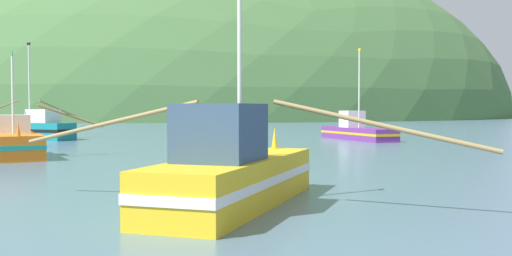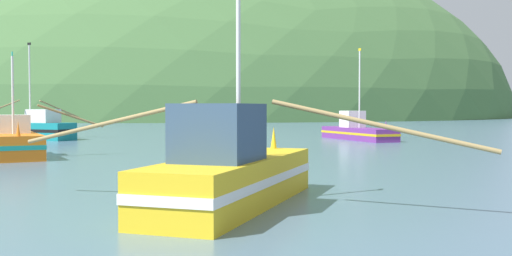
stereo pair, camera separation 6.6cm
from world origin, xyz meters
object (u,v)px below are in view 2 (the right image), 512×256
Objects in this scene: fishing_boat_purple at (357,131)px; fishing_boat_orange at (13,143)px; fishing_boat_teal at (32,129)px; fishing_boat_yellow at (231,172)px.

fishing_boat_purple is 1.03× the size of fishing_boat_orange.
fishing_boat_teal is (-3.83, 17.43, 0.11)m from fishing_boat_orange.
fishing_boat_purple is 33.10m from fishing_boat_yellow.
fishing_boat_teal reaches higher than fishing_boat_purple.
fishing_boat_orange is at bearing -71.57° from fishing_boat_purple.
fishing_boat_yellow reaches higher than fishing_boat_orange.
fishing_boat_teal is 36.47m from fishing_boat_yellow.
fishing_boat_teal is (-26.00, 2.62, 0.20)m from fishing_boat_purple.
fishing_boat_purple is at bearing 3.13° from fishing_boat_yellow.
fishing_boat_teal is at bearing 170.53° from fishing_boat_orange.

